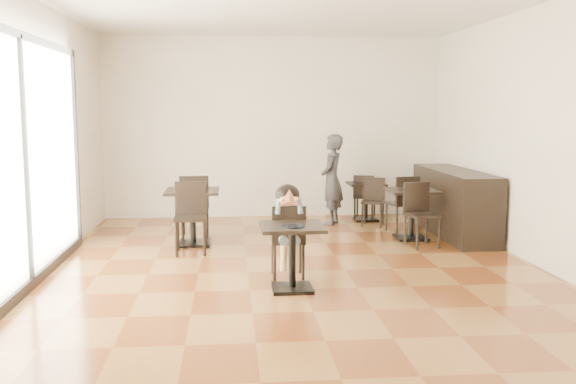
{
  "coord_description": "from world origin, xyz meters",
  "views": [
    {
      "loc": [
        -0.78,
        -7.48,
        1.94
      ],
      "look_at": [
        -0.13,
        -0.3,
        1.0
      ],
      "focal_mm": 40.0,
      "sensor_mm": 36.0,
      "label": 1
    }
  ],
  "objects": [
    {
      "name": "floor",
      "position": [
        0.0,
        0.0,
        0.0
      ],
      "size": [
        6.0,
        8.0,
        0.01
      ],
      "primitive_type": "cube",
      "color": "brown",
      "rests_on": "ground"
    },
    {
      "name": "wall_back",
      "position": [
        0.0,
        4.0,
        1.6
      ],
      "size": [
        6.0,
        0.01,
        3.2
      ],
      "primitive_type": "cube",
      "color": "white",
      "rests_on": "floor"
    },
    {
      "name": "wall_front",
      "position": [
        0.0,
        -4.0,
        1.6
      ],
      "size": [
        6.0,
        0.01,
        3.2
      ],
      "primitive_type": "cube",
      "color": "white",
      "rests_on": "floor"
    },
    {
      "name": "wall_left",
      "position": [
        -3.0,
        0.0,
        1.6
      ],
      "size": [
        0.01,
        8.0,
        3.2
      ],
      "primitive_type": "cube",
      "color": "white",
      "rests_on": "floor"
    },
    {
      "name": "wall_right",
      "position": [
        3.0,
        0.0,
        1.6
      ],
      "size": [
        0.01,
        8.0,
        3.2
      ],
      "primitive_type": "cube",
      "color": "white",
      "rests_on": "floor"
    },
    {
      "name": "storefront_window",
      "position": [
        -2.97,
        -0.5,
        1.4
      ],
      "size": [
        0.04,
        4.5,
        2.6
      ],
      "primitive_type": "cube",
      "color": "white",
      "rests_on": "floor"
    },
    {
      "name": "child_table",
      "position": [
        -0.13,
        -0.8,
        0.35
      ],
      "size": [
        0.67,
        0.67,
        0.71
      ],
      "primitive_type": null,
      "color": "black",
      "rests_on": "floor"
    },
    {
      "name": "child_chair",
      "position": [
        -0.13,
        -0.25,
        0.43
      ],
      "size": [
        0.38,
        0.38,
        0.85
      ],
      "primitive_type": null,
      "rotation": [
        0.0,
        0.0,
        3.14
      ],
      "color": "black",
      "rests_on": "floor"
    },
    {
      "name": "child",
      "position": [
        -0.13,
        -0.25,
        0.54
      ],
      "size": [
        0.38,
        0.54,
        1.07
      ],
      "primitive_type": null,
      "color": "slate",
      "rests_on": "child_chair"
    },
    {
      "name": "plate",
      "position": [
        -0.13,
        -0.9,
        0.72
      ],
      "size": [
        0.24,
        0.24,
        0.01
      ],
      "primitive_type": "cylinder",
      "color": "black",
      "rests_on": "child_table"
    },
    {
      "name": "pizza_slice",
      "position": [
        -0.13,
        -0.44,
        0.93
      ],
      "size": [
        0.25,
        0.19,
        0.06
      ],
      "primitive_type": null,
      "color": "#DEAD78",
      "rests_on": "child"
    },
    {
      "name": "adult_patron",
      "position": [
        0.92,
        3.11,
        0.76
      ],
      "size": [
        0.53,
        0.64,
        1.51
      ],
      "primitive_type": "imported",
      "rotation": [
        0.0,
        0.0,
        -1.92
      ],
      "color": "#3B3B3F",
      "rests_on": "floor"
    },
    {
      "name": "cafe_table_mid",
      "position": [
        1.9,
        1.74,
        0.37
      ],
      "size": [
        0.85,
        0.85,
        0.75
      ],
      "primitive_type": null,
      "rotation": [
        0.0,
        0.0,
        0.24
      ],
      "color": "black",
      "rests_on": "floor"
    },
    {
      "name": "cafe_table_left",
      "position": [
        -1.32,
        1.63,
        0.4
      ],
      "size": [
        0.77,
        0.77,
        0.79
      ],
      "primitive_type": null,
      "rotation": [
        0.0,
        0.0,
        0.02
      ],
      "color": "black",
      "rests_on": "floor"
    },
    {
      "name": "cafe_table_back",
      "position": [
        1.57,
        3.41,
        0.33
      ],
      "size": [
        0.8,
        0.8,
        0.66
      ],
      "primitive_type": null,
      "rotation": [
        0.0,
        0.0,
        -0.35
      ],
      "color": "black",
      "rests_on": "floor"
    },
    {
      "name": "chair_mid_a",
      "position": [
        1.9,
        2.29,
        0.45
      ],
      "size": [
        0.49,
        0.49,
        0.9
      ],
      "primitive_type": null,
      "rotation": [
        0.0,
        0.0,
        3.38
      ],
      "color": "black",
      "rests_on": "floor"
    },
    {
      "name": "chair_mid_b",
      "position": [
        1.9,
        1.19,
        0.45
      ],
      "size": [
        0.49,
        0.49,
        0.9
      ],
      "primitive_type": null,
      "rotation": [
        0.0,
        0.0,
        0.24
      ],
      "color": "black",
      "rests_on": "floor"
    },
    {
      "name": "chair_left_a",
      "position": [
        -1.32,
        2.18,
        0.48
      ],
      "size": [
        0.44,
        0.44,
        0.95
      ],
      "primitive_type": null,
      "rotation": [
        0.0,
        0.0,
        3.16
      ],
      "color": "black",
      "rests_on": "floor"
    },
    {
      "name": "chair_left_b",
      "position": [
        -1.32,
        1.08,
        0.48
      ],
      "size": [
        0.44,
        0.44,
        0.95
      ],
      "primitive_type": null,
      "rotation": [
        0.0,
        0.0,
        0.02
      ],
      "color": "black",
      "rests_on": "floor"
    },
    {
      "name": "chair_back_a",
      "position": [
        1.57,
        3.5,
        0.4
      ],
      "size": [
        0.46,
        0.46,
        0.79
      ],
      "primitive_type": null,
      "rotation": [
        0.0,
        0.0,
        2.79
      ],
      "color": "black",
      "rests_on": "floor"
    },
    {
      "name": "chair_back_b",
      "position": [
        1.57,
        2.86,
        0.4
      ],
      "size": [
        0.46,
        0.46,
        0.79
      ],
      "primitive_type": null,
      "rotation": [
        0.0,
        0.0,
        -0.35
      ],
      "color": "black",
      "rests_on": "floor"
    },
    {
      "name": "service_counter",
      "position": [
        2.65,
        2.0,
        0.5
      ],
      "size": [
        0.6,
        2.4,
        1.0
      ],
      "primitive_type": "cube",
      "color": "black",
      "rests_on": "floor"
    }
  ]
}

